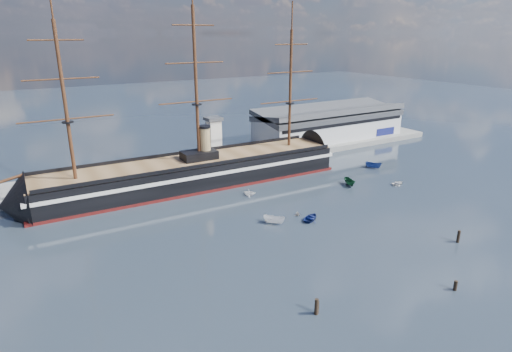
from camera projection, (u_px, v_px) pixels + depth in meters
ground at (258, 200)px, 114.96m from camera, size 600.00×600.00×0.00m
quay at (229, 162)px, 149.10m from camera, size 180.00×18.00×2.00m
warehouse at (329, 123)px, 173.31m from camera, size 63.00×21.00×11.60m
quay_tower at (214, 139)px, 140.14m from camera, size 5.00×5.00×15.00m
warship at (188, 173)px, 124.16m from camera, size 113.09×18.63×53.94m
motorboat_a at (274, 224)px, 100.89m from camera, size 6.27×5.51×2.46m
motorboat_b at (311, 220)px, 102.99m from camera, size 2.81×3.57×1.56m
motorboat_c at (350, 186)px, 126.06m from camera, size 6.90×4.32×2.59m
motorboat_d at (249, 196)px, 118.35m from camera, size 5.55×5.90×2.08m
motorboat_e at (398, 185)px, 126.91m from camera, size 1.25×2.79×1.28m
motorboat_f at (373, 168)px, 142.36m from camera, size 6.72×5.03×2.55m
motorboat_g at (298, 216)px, 105.38m from camera, size 3.31×2.41×1.11m
piling_near_left at (316, 314)px, 68.39m from camera, size 0.64×0.64×3.49m
piling_near_mid at (455, 290)px, 74.75m from camera, size 0.64×0.64×2.57m
piling_near_right at (457, 242)px, 91.88m from camera, size 0.64×0.64×3.49m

